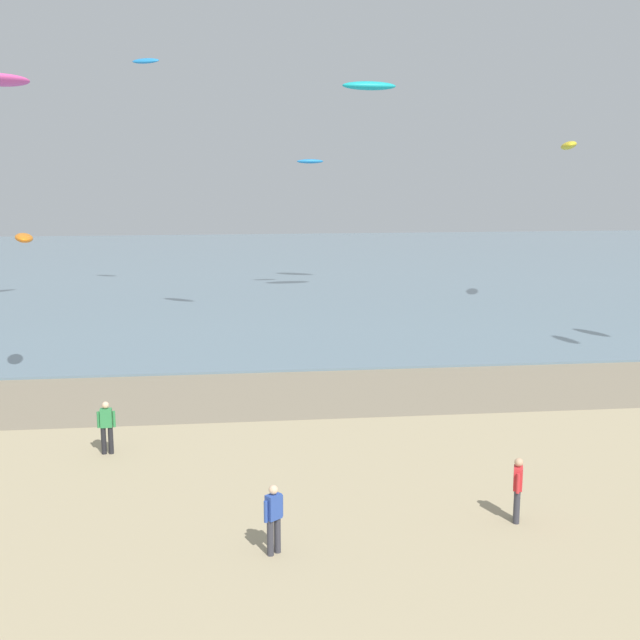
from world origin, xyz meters
name	(u,v)px	position (x,y,z in m)	size (l,w,h in m)	color
wet_sand_strip	(269,394)	(0.00, 22.68, 0.00)	(120.00, 6.87, 0.01)	gray
sea	(245,270)	(0.00, 61.11, 0.05)	(160.00, 70.00, 0.10)	slate
person_mid_beach	(274,517)	(-0.62, 9.16, 0.92)	(0.47, 0.39, 1.71)	#383842
person_by_waterline	(518,488)	(5.66, 10.21, 0.92)	(0.33, 0.54, 1.71)	#383842
person_left_flank	(107,426)	(-5.44, 16.52, 0.92)	(0.57, 0.23, 1.71)	#232328
kite_aloft_3	(24,238)	(-9.52, 24.79, 6.13)	(2.14, 0.69, 0.34)	orange
kite_aloft_4	(146,61)	(-6.37, 46.14, 15.38)	(1.87, 0.60, 0.30)	#2384D1
kite_aloft_6	(310,161)	(4.21, 47.34, 9.14)	(1.81, 0.58, 0.29)	#2384D1
kite_aloft_9	(569,146)	(18.82, 39.01, 10.05)	(2.87, 0.92, 0.46)	yellow
kite_aloft_12	(369,86)	(7.29, 42.11, 13.64)	(3.36, 1.07, 0.54)	#19B2B7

